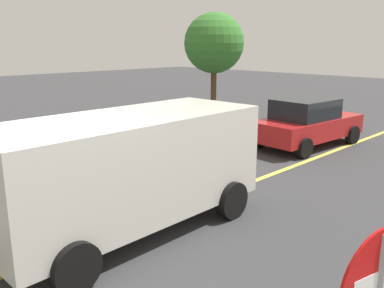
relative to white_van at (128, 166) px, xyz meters
name	(u,v)px	position (x,y,z in m)	size (l,w,h in m)	color
ground_plane	(65,252)	(-1.29, 0.09, -1.27)	(80.00, 80.00, 0.00)	#38383A
lane_marking_centre	(191,205)	(1.71, 0.09, -1.26)	(28.00, 0.16, 0.01)	#E0D14C
white_van	(128,166)	(0.00, 0.00, 0.00)	(5.25, 2.37, 2.20)	silver
car_red_behind_van	(307,123)	(8.26, 1.13, -0.45)	(4.34, 2.24, 1.64)	red
tree_centre_verge	(214,44)	(9.72, 6.78, 2.16)	(2.67, 2.67, 4.79)	#513823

